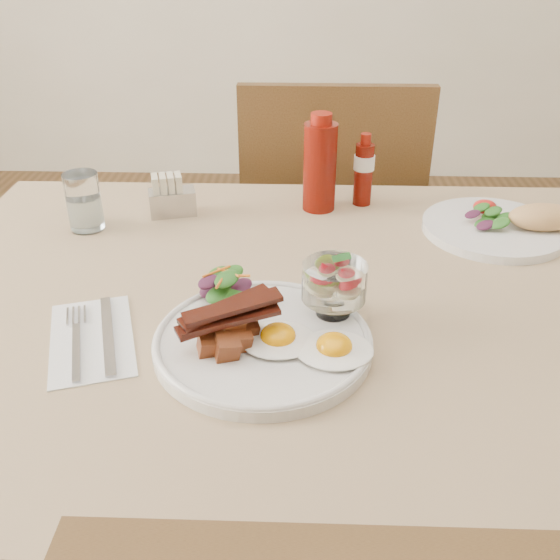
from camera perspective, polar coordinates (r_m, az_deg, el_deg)
The scene contains 13 objects.
table at distance 0.96m, azimuth 6.07°, elevation -6.06°, with size 1.33×0.88×0.75m.
chair_far at distance 1.60m, azimuth 4.44°, elevation 4.03°, with size 0.42×0.42×0.93m.
main_plate at distance 0.80m, azimuth -1.58°, elevation -5.73°, with size 0.28×0.28×0.02m, color silver.
fried_eggs at distance 0.77m, azimuth 2.37°, elevation -5.75°, with size 0.19×0.13×0.03m.
bacon_potato_pile at distance 0.77m, azimuth -4.77°, elevation -4.26°, with size 0.13×0.09×0.06m.
side_salad at distance 0.87m, azimuth -4.96°, elevation -0.65°, with size 0.08×0.08×0.04m.
fruit_cup at distance 0.82m, azimuth 4.98°, elevation -0.19°, with size 0.09×0.09×0.09m.
second_plate at distance 1.16m, azimuth 19.91°, elevation 4.81°, with size 0.26×0.25×0.06m.
ketchup_bottle at distance 1.16m, azimuth 3.66°, elevation 10.41°, with size 0.08×0.08×0.18m.
hot_sauce_bottle at distance 1.20m, azimuth 7.65°, elevation 9.88°, with size 0.04×0.04×0.14m.
sugar_caddy at distance 1.17m, azimuth -9.95°, elevation 7.40°, with size 0.09×0.07×0.08m.
water_glass at distance 1.15m, azimuth -17.45°, elevation 6.56°, with size 0.06×0.06×0.10m.
napkin_cutlery at distance 0.85m, azimuth -16.74°, elevation -5.10°, with size 0.16×0.21×0.01m.
Camera 1 is at (-0.07, -0.77, 1.23)m, focal length 40.00 mm.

